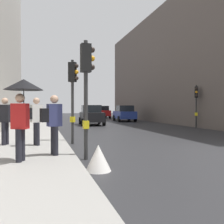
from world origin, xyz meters
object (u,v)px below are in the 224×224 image
Objects in this scene: traffic_light_near_left at (87,78)px; traffic_light_mid_street at (196,99)px; traffic_light_near_right at (73,86)px; car_blue_van at (124,113)px; pedestrian_with_black_backpack at (35,118)px; pedestrian_in_dark_coat at (5,119)px; car_dark_suv at (91,115)px; warning_sign_triangle at (98,158)px; pedestrian_with_grey_backpack at (53,121)px; pedestrian_with_umbrella at (23,97)px; car_red_sedan at (102,112)px.

traffic_light_mid_street is (9.88, 9.18, -0.23)m from traffic_light_near_left.
traffic_light_near_right is 0.83× the size of car_blue_van.
pedestrian_in_dark_coat is at bearing 158.95° from pedestrian_with_black_backpack.
traffic_light_mid_street reaches higher than car_dark_suv.
traffic_light_near_left is at bearing 91.69° from warning_sign_triangle.
car_blue_van is 19.70m from pedestrian_in_dark_coat.
pedestrian_with_grey_backpack is at bearing -105.05° from car_dark_suv.
traffic_light_near_left is 5.47× the size of warning_sign_triangle.
traffic_light_near_right is at bearing 90.55° from warning_sign_triangle.
pedestrian_with_umbrella is 1.21× the size of pedestrian_with_black_backpack.
pedestrian_with_umbrella is 3.29× the size of warning_sign_triangle.
traffic_light_mid_street is at bearing 47.19° from warning_sign_triangle.
traffic_light_near_right is 26.31m from car_red_sedan.
pedestrian_with_grey_backpack is 1.00× the size of pedestrian_in_dark_coat.
traffic_light_mid_street reaches higher than pedestrian_in_dark_coat.
car_dark_suv is 13.30m from pedestrian_with_black_backpack.
warning_sign_triangle is (-9.83, -10.62, -1.90)m from traffic_light_mid_street.
car_red_sedan is 30.96m from warning_sign_triangle.
traffic_light_near_right is at bearing 66.13° from pedestrian_with_umbrella.
traffic_light_near_right reaches higher than warning_sign_triangle.
car_red_sedan and car_blue_van have the same top height.
traffic_light_mid_street is at bearing 30.23° from traffic_light_near_right.
car_blue_van is (0.46, -9.16, 0.00)m from car_red_sedan.
traffic_light_near_right is 3.04m from pedestrian_in_dark_coat.
traffic_light_near_left is at bearing -103.99° from car_red_sedan.
car_dark_suv is at bearing 140.90° from traffic_light_mid_street.
traffic_light_near_left reaches higher than traffic_light_mid_street.
pedestrian_in_dark_coat is (-12.50, -6.47, -1.09)m from traffic_light_mid_street.
pedestrian_with_black_backpack is 2.72× the size of warning_sign_triangle.
warning_sign_triangle is (-7.57, -20.97, -0.55)m from car_blue_van.
traffic_light_near_right is at bearing -105.81° from car_red_sedan.
warning_sign_triangle is at bearing -57.23° from pedestrian_in_dark_coat.
pedestrian_with_umbrella reaches higher than car_blue_van.
pedestrian_with_black_backpack is (-9.15, -17.24, 0.29)m from car_blue_van.
car_blue_van is 2.45× the size of pedestrian_with_black_backpack.
traffic_light_mid_street is 14.16m from pedestrian_with_grey_backpack.
traffic_light_mid_street is 1.51× the size of pedestrian_with_umbrella.
pedestrian_with_grey_backpack is (-3.94, -14.66, 0.29)m from car_dark_suv.
pedestrian_in_dark_coat reaches higher than car_blue_van.
pedestrian_with_grey_backpack is 2.06m from warning_sign_triangle.
pedestrian_in_dark_coat is at bearing 104.61° from pedestrian_with_umbrella.
pedestrian_with_grey_backpack is at bearing -75.59° from pedestrian_with_black_backpack.
traffic_light_near_right reaches higher than pedestrian_in_dark_coat.
pedestrian_in_dark_coat is at bearing 122.71° from pedestrian_with_grey_backpack.
car_red_sedan is at bearing 92.90° from car_blue_van.
traffic_light_near_right reaches higher than car_dark_suv.
pedestrian_with_black_backpack is at bearing -117.95° from car_blue_van.
traffic_light_near_right is at bearing -149.77° from traffic_light_mid_street.
car_red_sedan is 0.98× the size of car_blue_van.
pedestrian_with_black_backpack is 2.21m from pedestrian_with_grey_backpack.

